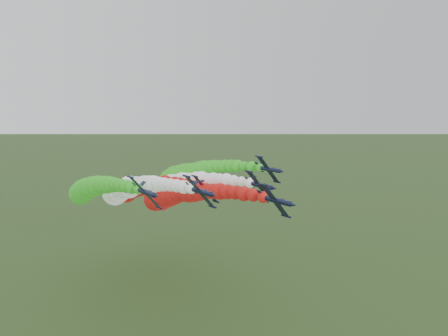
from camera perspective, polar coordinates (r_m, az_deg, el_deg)
The scene contains 6 objects.
jet_lead at distance 132.41m, azimuth -6.77°, elevation -3.62°, with size 13.50×76.36×19.74m.
jet_inner_left at distance 139.06m, azimuth -12.81°, elevation -2.79°, with size 13.32×76.16×19.54m.
jet_inner_right at distance 145.93m, azimuth -6.70°, elevation -2.26°, with size 13.59×76.44×19.82m.
jet_outer_left at distance 140.07m, azimuth -17.30°, elevation -2.74°, with size 13.11×75.97×19.35m.
jet_outer_right at distance 158.77m, azimuth -5.18°, elevation -0.79°, with size 13.48×76.33×19.71m.
jet_trail at distance 156.39m, azimuth -11.08°, elevation -2.57°, with size 13.74×76.60×19.97m.
Camera 1 is at (-54.52, -83.71, 58.84)m, focal length 35.00 mm.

